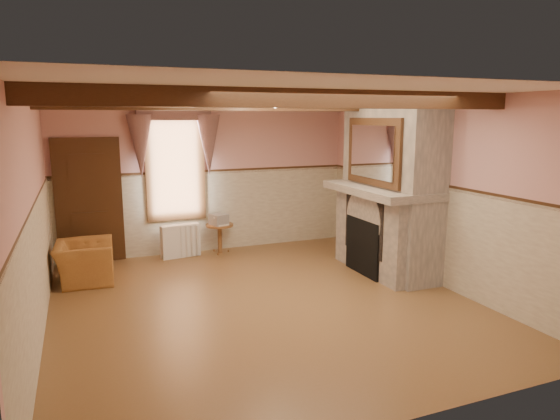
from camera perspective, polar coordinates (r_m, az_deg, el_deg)
name	(u,v)px	position (r m, az deg, el deg)	size (l,w,h in m)	color
floor	(263,302)	(6.97, -1.94, -10.51)	(5.50, 6.00, 0.01)	brown
ceiling	(262,94)	(6.51, -2.10, 13.16)	(5.50, 6.00, 0.01)	silver
wall_back	(208,177)	(9.44, -8.28, 3.74)	(5.50, 0.02, 2.80)	#D49692
wall_front	(395,262)	(3.98, 13.03, -5.85)	(5.50, 0.02, 2.80)	#D49692
wall_left	(32,217)	(6.23, -26.51, -0.77)	(0.02, 6.00, 2.80)	#D49692
wall_right	(432,191)	(7.95, 16.95, 2.12)	(0.02, 6.00, 2.80)	#D49692
wainscot	(263,250)	(6.73, -1.98, -4.55)	(5.50, 6.00, 1.50)	beige
chair_rail	(262,195)	(6.58, -2.02, 1.77)	(5.50, 6.00, 0.08)	black
firebox	(366,246)	(8.19, 9.85, -4.12)	(0.20, 0.95, 0.90)	black
armchair	(85,262)	(8.28, -21.44, -5.57)	(0.95, 0.83, 0.62)	#9E662D
side_table	(220,238)	(9.39, -6.89, -3.25)	(0.51, 0.51, 0.55)	brown
book_stack	(219,219)	(9.26, -7.03, -1.06)	(0.26, 0.32, 0.20)	#B7AD8C
radiator	(180,241)	(9.22, -11.31, -3.47)	(0.70, 0.18, 0.60)	white
bowl	(375,182)	(8.30, 10.76, 3.17)	(0.35, 0.35, 0.09)	brown
mantel_clock	(357,175)	(8.76, 8.81, 3.99)	(0.14, 0.24, 0.20)	black
oil_lamp	(374,176)	(8.31, 10.67, 3.86)	(0.11, 0.11, 0.28)	#B68033
candle_red	(395,184)	(7.82, 13.06, 2.91)	(0.06, 0.06, 0.16)	maroon
jar_yellow	(394,185)	(7.84, 12.93, 2.79)	(0.06, 0.06, 0.12)	gold
fireplace	(391,187)	(8.24, 12.57, 2.60)	(0.85, 2.00, 2.80)	gray
mantel	(381,190)	(8.14, 11.52, 2.27)	(1.05, 2.05, 0.12)	gray
overmantel_mirror	(373,152)	(7.98, 10.56, 6.55)	(0.06, 1.44, 1.04)	silver
door	(89,203)	(9.17, -20.97, 0.73)	(1.10, 0.10, 2.10)	black
window	(175,165)	(9.26, -11.89, 5.05)	(1.06, 0.08, 2.02)	white
window_drapes	(175,132)	(9.14, -11.93, 8.75)	(1.30, 0.14, 1.40)	gray
ceiling_beam_front	(301,98)	(5.39, 2.37, 12.63)	(5.50, 0.18, 0.20)	black
ceiling_beam_back	(234,104)	(7.64, -5.23, 11.99)	(5.50, 0.18, 0.20)	black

